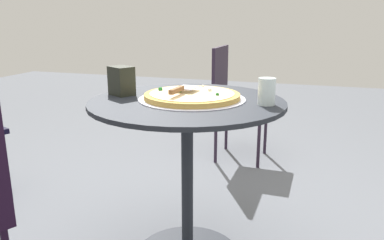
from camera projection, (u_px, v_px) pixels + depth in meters
patio_table at (187, 150)px, 1.61m from camera, size 0.80×0.80×0.74m
pizza_on_tray at (192, 96)px, 1.57m from camera, size 0.44×0.44×0.04m
pizza_server at (182, 89)px, 1.54m from camera, size 0.21×0.09×0.02m
drinking_cup at (267, 91)px, 1.46m from camera, size 0.07×0.07×0.10m
napkin_dispenser at (121, 81)px, 1.64m from camera, size 0.12×0.13×0.12m
patio_chair_corner at (233, 94)px, 2.88m from camera, size 0.39×0.39×0.86m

